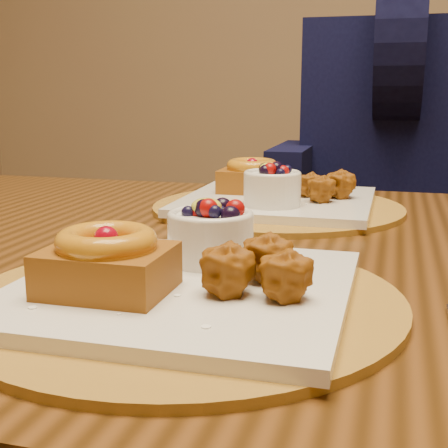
% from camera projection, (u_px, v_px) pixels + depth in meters
% --- Properties ---
extents(dining_table, '(1.60, 0.90, 0.76)m').
position_uv_depth(dining_table, '(243.00, 305.00, 0.76)').
color(dining_table, '#321C09').
rests_on(dining_table, ground).
extents(place_setting_near, '(0.38, 0.38, 0.08)m').
position_uv_depth(place_setting_near, '(182.00, 278.00, 0.54)').
color(place_setting_near, brown).
rests_on(place_setting_near, dining_table).
extents(place_setting_far, '(0.38, 0.38, 0.08)m').
position_uv_depth(place_setting_far, '(276.00, 197.00, 0.94)').
color(place_setting_far, brown).
rests_on(place_setting_far, dining_table).
extents(chair_far, '(0.61, 0.61, 0.96)m').
position_uv_depth(chair_far, '(417.00, 255.00, 1.56)').
color(chair_far, black).
rests_on(chair_far, ground).
extents(diner, '(0.51, 0.50, 0.84)m').
position_uv_depth(diner, '(397.00, 106.00, 1.44)').
color(diner, black).
rests_on(diner, ground).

